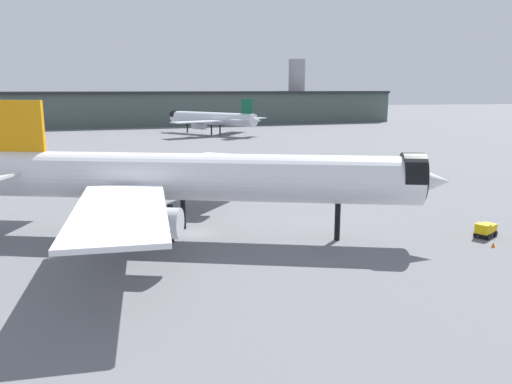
{
  "coord_description": "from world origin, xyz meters",
  "views": [
    {
      "loc": [
        -6.47,
        -63.04,
        18.43
      ],
      "look_at": [
        7.27,
        -3.62,
        5.84
      ],
      "focal_mm": 35.49,
      "sensor_mm": 36.0,
      "label": 1
    }
  ],
  "objects": [
    {
      "name": "terminal_building",
      "position": [
        18.93,
        197.86,
        8.65
      ],
      "size": [
        221.5,
        46.94,
        33.36
      ],
      "rotation": [
        0.0,
        0.0,
        0.09
      ],
      "color": "#475651",
      "rests_on": "ground"
    },
    {
      "name": "airliner_near_gate",
      "position": [
        -0.03,
        -1.09,
        7.46
      ],
      "size": [
        59.81,
        53.3,
        16.93
      ],
      "rotation": [
        0.0,
        0.0,
        -0.33
      ],
      "color": "white",
      "rests_on": "ground"
    },
    {
      "name": "airliner_far_taxiway",
      "position": [
        22.4,
        140.02,
        6.29
      ],
      "size": [
        37.63,
        41.63,
        14.27
      ],
      "rotation": [
        0.0,
        0.0,
        2.27
      ],
      "color": "silver",
      "rests_on": "ground"
    },
    {
      "name": "traffic_cone_near_nose",
      "position": [
        33.64,
        -13.8,
        0.3
      ],
      "size": [
        0.47,
        0.47,
        0.59
      ],
      "primitive_type": "cone",
      "color": "#F2600C",
      "rests_on": "ground"
    },
    {
      "name": "service_truck_front",
      "position": [
        -8.97,
        34.93,
        1.59
      ],
      "size": [
        4.57,
        5.94,
        3.0
      ],
      "rotation": [
        0.0,
        0.0,
        2.05
      ],
      "color": "black",
      "rests_on": "ground"
    },
    {
      "name": "ground",
      "position": [
        0.0,
        0.0,
        0.0
      ],
      "size": [
        900.0,
        900.0,
        0.0
      ],
      "primitive_type": "plane",
      "color": "slate"
    },
    {
      "name": "baggage_tug_wing",
      "position": [
        35.47,
        -9.89,
        0.97
      ],
      "size": [
        3.57,
        3.12,
        1.85
      ],
      "rotation": [
        0.0,
        0.0,
        3.68
      ],
      "color": "black",
      "rests_on": "ground"
    }
  ]
}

